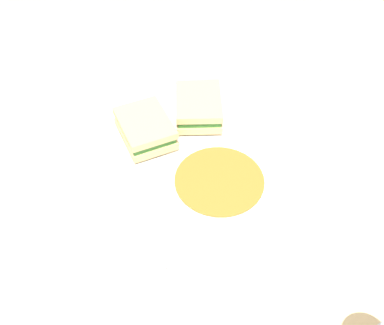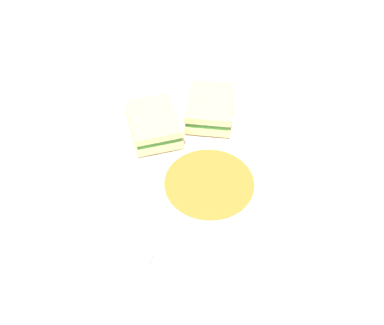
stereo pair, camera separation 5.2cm
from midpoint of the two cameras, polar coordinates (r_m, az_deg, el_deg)
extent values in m
plane|color=#D1B27F|center=(0.55, -2.70, -2.89)|extent=(2.40, 2.40, 0.00)
cylinder|color=white|center=(0.54, -2.74, -2.32)|extent=(0.36, 0.36, 0.02)
torus|color=white|center=(0.53, -2.78, -1.64)|extent=(0.36, 0.36, 0.01)
cylinder|color=white|center=(0.49, 0.12, -7.02)|extent=(0.06, 0.06, 0.01)
cylinder|color=white|center=(0.47, 0.13, -5.00)|extent=(0.11, 0.11, 0.06)
cylinder|color=orange|center=(0.44, 0.13, -2.61)|extent=(0.09, 0.09, 0.01)
cube|color=silver|center=(0.49, -11.07, -8.14)|extent=(0.07, 0.03, 0.00)
ellipsoid|color=silver|center=(0.47, -7.94, -12.06)|extent=(0.04, 0.03, 0.01)
cube|color=tan|center=(0.60, -1.65, 6.33)|extent=(0.09, 0.08, 0.01)
cube|color=#33702D|center=(0.59, -1.67, 6.99)|extent=(0.08, 0.07, 0.01)
cube|color=tan|center=(0.59, -1.69, 7.67)|extent=(0.09, 0.08, 0.01)
cube|color=tan|center=(0.58, -8.46, 3.52)|extent=(0.08, 0.07, 0.01)
cube|color=#33702D|center=(0.57, -8.57, 4.19)|extent=(0.08, 0.06, 0.01)
cube|color=tan|center=(0.56, -8.67, 4.87)|extent=(0.08, 0.07, 0.01)
camera|label=1|loc=(0.03, -92.87, -3.20)|focal=42.00mm
camera|label=2|loc=(0.03, 87.13, 3.20)|focal=42.00mm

